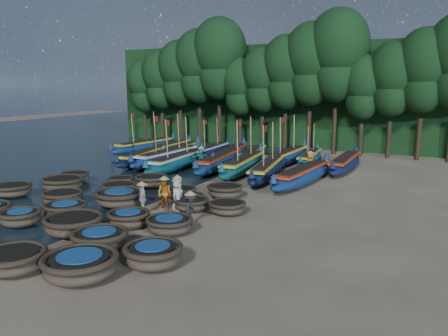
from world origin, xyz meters
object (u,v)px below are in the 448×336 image
at_px(coracle_6, 20,217).
at_px(coracle_17, 120,197).
at_px(coracle_15, 63,183).
at_px(coracle_21, 121,181).
at_px(coracle_12, 66,209).
at_px(coracle_7, 74,224).
at_px(long_boat_16, 310,157).
at_px(long_boat_11, 181,150).
at_px(coracle_22, 151,181).
at_px(long_boat_8, 303,175).
at_px(long_boat_17, 345,163).
at_px(fisherman_6, 310,163).
at_px(fisherman_2, 164,192).
at_px(long_boat_13, 230,154).
at_px(fisherman_5, 201,157).
at_px(long_boat_6, 243,164).
at_px(fisherman_4, 142,197).
at_px(coracle_24, 225,190).
at_px(coracle_19, 227,207).
at_px(coracle_10, 13,190).
at_px(long_boat_4, 177,161).
at_px(coracle_14, 169,224).
at_px(long_boat_12, 211,151).
at_px(coracle_11, 63,197).
at_px(coracle_18, 191,204).
at_px(long_boat_15, 286,157).
at_px(long_boat_7, 267,170).
at_px(coracle_13, 128,218).
at_px(coracle_4, 80,265).
at_px(long_boat_3, 168,157).
at_px(fisherman_3, 190,208).
at_px(coracle_3, 14,260).
at_px(long_boat_2, 143,157).
at_px(coracle_16, 119,188).
at_px(coracle_8, 100,239).
at_px(long_boat_10, 171,147).
at_px(long_boat_9, 145,146).
at_px(coracle_9, 153,254).
at_px(coracle_23, 181,192).
at_px(coracle_20, 75,177).

relative_size(coracle_6, coracle_17, 0.71).
relative_size(coracle_15, coracle_21, 1.49).
bearing_deg(coracle_12, coracle_7, -36.78).
bearing_deg(long_boat_16, long_boat_11, -178.84).
xyz_separation_m(coracle_22, long_boat_8, (7.96, 4.98, 0.17)).
bearing_deg(long_boat_17, fisherman_6, -119.62).
xyz_separation_m(long_boat_17, fisherman_2, (-6.03, -14.14, 0.29)).
height_order(coracle_22, fisherman_6, fisherman_6).
relative_size(coracle_21, coracle_22, 0.93).
bearing_deg(long_boat_13, fisherman_5, -110.28).
bearing_deg(long_boat_6, fisherman_4, -97.47).
height_order(coracle_24, long_boat_13, long_boat_13).
height_order(coracle_17, coracle_19, coracle_17).
height_order(coracle_22, long_boat_8, long_boat_8).
relative_size(coracle_22, long_boat_11, 0.27).
xyz_separation_m(coracle_10, coracle_21, (3.82, 4.60, -0.06)).
bearing_deg(coracle_12, long_boat_4, 97.47).
xyz_separation_m(coracle_14, coracle_22, (-5.62, 6.43, 0.02)).
relative_size(coracle_6, long_boat_12, 0.27).
xyz_separation_m(coracle_11, coracle_17, (2.79, 1.16, 0.05)).
height_order(coracle_17, long_boat_12, long_boat_12).
bearing_deg(coracle_18, long_boat_15, 89.59).
distance_m(coracle_19, long_boat_4, 11.75).
xyz_separation_m(long_boat_4, long_boat_7, (6.95, 0.17, -0.02)).
distance_m(coracle_13, coracle_14, 2.05).
height_order(coracle_4, coracle_18, coracle_4).
xyz_separation_m(coracle_19, fisherman_2, (-3.22, -0.60, 0.49)).
distance_m(long_boat_3, fisherman_3, 15.22).
height_order(coracle_15, long_boat_6, long_boat_6).
relative_size(coracle_3, long_boat_2, 0.27).
height_order(coracle_11, coracle_19, coracle_11).
relative_size(coracle_16, long_boat_15, 0.25).
xyz_separation_m(coracle_4, fisherman_4, (-2.58, 6.67, 0.37)).
bearing_deg(fisherman_4, coracle_8, -12.42).
relative_size(coracle_19, long_boat_16, 0.30).
relative_size(long_boat_8, long_boat_10, 1.18).
bearing_deg(coracle_22, coracle_10, -136.03).
bearing_deg(coracle_13, coracle_18, 72.13).
bearing_deg(coracle_6, long_boat_9, 112.16).
distance_m(coracle_13, long_boat_12, 18.97).
distance_m(coracle_9, fisherman_4, 6.37).
relative_size(coracle_10, coracle_24, 1.20).
distance_m(coracle_15, coracle_18, 8.88).
distance_m(coracle_23, long_boat_4, 8.41).
bearing_deg(coracle_20, coracle_17, -26.46).
height_order(coracle_24, long_boat_8, long_boat_8).
bearing_deg(long_boat_13, long_boat_11, 160.83).
relative_size(coracle_8, coracle_16, 1.09).
relative_size(long_boat_7, fisherman_2, 4.73).
height_order(coracle_14, coracle_23, coracle_14).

